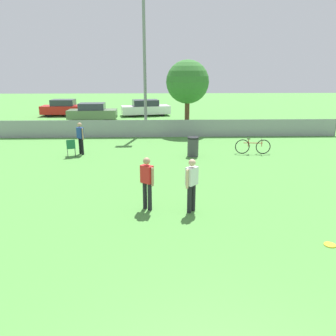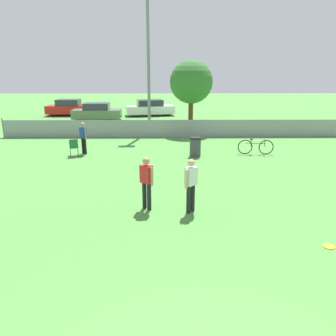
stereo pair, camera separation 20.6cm
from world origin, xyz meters
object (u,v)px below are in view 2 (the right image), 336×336
at_px(light_pole, 148,48).
at_px(parked_car_olive, 97,112).
at_px(frisbee_disc, 329,246).
at_px(bicycle_sideline, 256,147).
at_px(tree_near_pole, 191,82).
at_px(parked_car_white, 150,108).
at_px(spectator_in_blue, 83,136).
at_px(player_receiver_white, 191,182).
at_px(parked_car_red, 69,108).
at_px(player_defender_red, 146,180).
at_px(trash_bin, 195,147).
at_px(folding_chair_sideline, 74,146).

xyz_separation_m(light_pole, parked_car_olive, (-4.68, 5.50, -4.75)).
height_order(frisbee_disc, bicycle_sideline, bicycle_sideline).
height_order(tree_near_pole, parked_car_white, tree_near_pole).
distance_m(spectator_in_blue, parked_car_olive, 11.77).
height_order(player_receiver_white, parked_car_red, player_receiver_white).
height_order(player_defender_red, spectator_in_blue, player_defender_red).
height_order(frisbee_disc, parked_car_red, parked_car_red).
relative_size(trash_bin, parked_car_red, 0.24).
bearing_deg(player_receiver_white, spectator_in_blue, 76.97).
bearing_deg(parked_car_olive, folding_chair_sideline, -85.86).
xyz_separation_m(player_receiver_white, parked_car_red, (-9.76, 22.26, -0.22)).
height_order(player_receiver_white, parked_car_white, player_receiver_white).
xyz_separation_m(player_defender_red, parked_car_white, (-0.74, 21.86, -0.24)).
bearing_deg(parked_car_red, frisbee_disc, -63.18).
xyz_separation_m(parked_car_olive, parked_car_white, (4.39, 3.18, -0.02)).
relative_size(player_defender_red, player_receiver_white, 1.00).
relative_size(player_receiver_white, trash_bin, 1.72).
distance_m(light_pole, trash_bin, 8.74).
height_order(light_pole, parked_car_red, light_pole).
bearing_deg(frisbee_disc, player_defender_red, 152.63).
distance_m(tree_near_pole, folding_chair_sideline, 9.49).
bearing_deg(player_receiver_white, parked_car_white, 48.45).
height_order(player_defender_red, folding_chair_sideline, player_defender_red).
distance_m(tree_near_pole, bicycle_sideline, 7.47).
height_order(spectator_in_blue, frisbee_disc, spectator_in_blue).
bearing_deg(trash_bin, parked_car_olive, 120.58).
height_order(tree_near_pole, parked_car_red, tree_near_pole).
xyz_separation_m(light_pole, frisbee_disc, (4.97, -15.52, -5.45)).
distance_m(light_pole, parked_car_white, 9.90).
height_order(light_pole, tree_near_pole, light_pole).
distance_m(tree_near_pole, player_receiver_white, 13.54).
relative_size(spectator_in_blue, bicycle_sideline, 0.90).
relative_size(spectator_in_blue, trash_bin, 1.69).
bearing_deg(parked_car_olive, parked_car_red, 133.08).
bearing_deg(bicycle_sideline, spectator_in_blue, -176.43).
bearing_deg(player_defender_red, parked_car_olive, 146.60).
distance_m(bicycle_sideline, parked_car_white, 16.18).
bearing_deg(bicycle_sideline, parked_car_red, 136.75).
bearing_deg(player_defender_red, player_receiver_white, 31.69).
bearing_deg(frisbee_disc, parked_car_white, 102.26).
bearing_deg(trash_bin, tree_near_pole, 87.53).
distance_m(light_pole, player_receiver_white, 14.26).
xyz_separation_m(trash_bin, parked_car_red, (-10.52, 15.57, 0.24)).
bearing_deg(player_defender_red, bicycle_sideline, 93.95).
height_order(player_defender_red, frisbee_disc, player_defender_red).
relative_size(tree_near_pole, parked_car_white, 1.02).
relative_size(frisbee_disc, parked_car_olive, 0.07).
xyz_separation_m(player_defender_red, frisbee_disc, (4.52, -2.34, -0.93)).
bearing_deg(player_receiver_white, bicycle_sideline, 14.31).
height_order(light_pole, trash_bin, light_pole).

